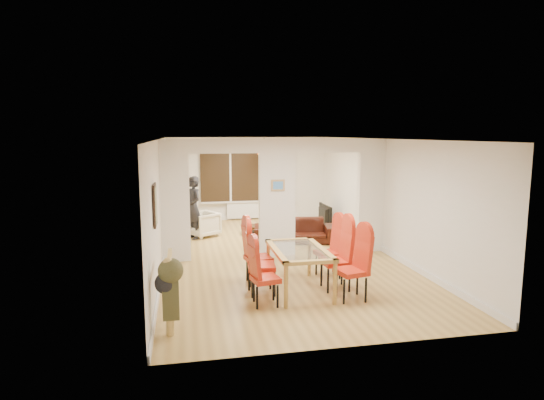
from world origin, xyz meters
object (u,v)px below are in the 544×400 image
object	(u,v)px
bottle	(265,220)
sofa	(294,230)
dining_chair_la	(265,274)
person	(193,208)
dining_chair_lb	(262,261)
dining_table	(299,270)
dining_chair_rb	(336,257)
television	(322,215)
coffee_table	(261,229)
bowl	(259,225)
dining_chair_lc	(258,254)
dining_chair_ra	(351,266)
dining_chair_rc	(328,249)
armchair	(203,224)

from	to	relation	value
bottle	sofa	bearing A→B (deg)	-63.42
dining_chair_la	person	size ratio (longest dim) A/B	0.62
dining_chair_lb	person	xyz separation A→B (m)	(-1.04, 4.39, 0.24)
dining_table	bottle	distance (m)	4.62
dining_chair_la	sofa	size ratio (longest dim) A/B	0.50
dining_chair_rb	television	world-z (taller)	dining_chair_rb
dining_table	sofa	bearing A→B (deg)	77.34
dining_chair_la	coffee_table	size ratio (longest dim) A/B	1.00
dining_chair_rb	person	size ratio (longest dim) A/B	0.72
bottle	dining_table	bearing A→B (deg)	-92.80
bowl	dining_chair_lc	bearing A→B (deg)	-99.60
dining_chair_ra	dining_chair_rc	size ratio (longest dim) A/B	1.04
dining_chair_ra	person	distance (m)	5.52
armchair	television	xyz separation A→B (m)	(3.54, 0.80, -0.02)
dining_chair_lc	dining_chair_rc	distance (m)	1.37
dining_chair_la	bottle	distance (m)	5.24
dining_chair_ra	bottle	world-z (taller)	dining_chair_ra
dining_chair_la	bowl	size ratio (longest dim) A/B	5.14
dining_chair_lb	dining_chair_lc	size ratio (longest dim) A/B	1.03
sofa	dining_chair_ra	bearing A→B (deg)	-81.36
dining_table	coffee_table	size ratio (longest dim) A/B	1.58
dining_chair_lc	dining_chair_lb	bearing A→B (deg)	-103.18
sofa	television	distance (m)	2.29
bottle	bowl	distance (m)	0.20
dining_chair_la	dining_chair_rb	distance (m)	1.43
dining_chair_lc	armchair	distance (m)	4.15
dining_chair_lb	dining_chair_lc	xyz separation A→B (m)	(0.03, 0.54, -0.02)
dining_table	television	world-z (taller)	dining_table
dining_chair_ra	dining_chair_rc	distance (m)	1.21
dining_chair_lb	coffee_table	distance (m)	4.70
dining_chair_rb	television	xyz separation A→B (m)	(1.44, 5.42, -0.28)
dining_chair_rb	television	distance (m)	5.62
person	dining_chair_ra	bearing A→B (deg)	2.03
dining_chair_lb	bowl	world-z (taller)	dining_chair_lb
television	bowl	bearing A→B (deg)	110.90
television	dining_chair_lc	bearing A→B (deg)	150.37
dining_chair_la	dining_table	bearing A→B (deg)	27.79
dining_chair_lb	dining_chair_rc	world-z (taller)	dining_chair_lb
armchair	dining_chair_ra	bearing A→B (deg)	-9.68
dining_table	television	size ratio (longest dim) A/B	1.49
sofa	television	xyz separation A→B (m)	(1.30, 1.88, 0.02)
sofa	armchair	bearing A→B (deg)	163.50
dining_table	armchair	world-z (taller)	dining_table
dining_chair_la	dining_chair_rb	xyz separation A→B (m)	(1.34, 0.50, 0.08)
dining_chair_la	sofa	world-z (taller)	dining_chair_la
dining_table	dining_chair_la	world-z (taller)	dining_chair_la
sofa	coffee_table	xyz separation A→B (m)	(-0.68, 1.10, -0.18)
dining_chair_lc	bowl	size ratio (longest dim) A/B	5.62
dining_chair_rc	person	distance (m)	4.47
coffee_table	dining_chair_ra	bearing A→B (deg)	-83.07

